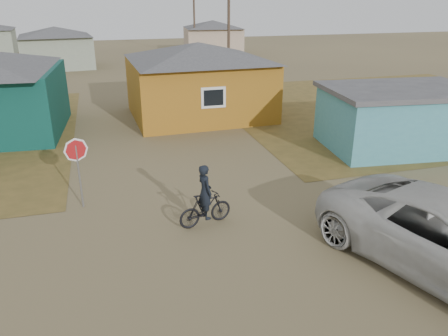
{
  "coord_description": "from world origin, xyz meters",
  "views": [
    {
      "loc": [
        -2.59,
        -8.75,
        6.15
      ],
      "look_at": [
        0.75,
        3.0,
        1.3
      ],
      "focal_mm": 35.0,
      "sensor_mm": 36.0,
      "label": 1
    }
  ],
  "objects": [
    {
      "name": "ground",
      "position": [
        0.0,
        0.0,
        0.0
      ],
      "size": [
        120.0,
        120.0,
        0.0
      ],
      "primitive_type": "plane",
      "color": "brown"
    },
    {
      "name": "grass_ne",
      "position": [
        14.0,
        13.0,
        0.01
      ],
      "size": [
        20.0,
        18.0,
        0.0
      ],
      "primitive_type": "cube",
      "color": "brown",
      "rests_on": "ground"
    },
    {
      "name": "house_yellow",
      "position": [
        2.5,
        14.0,
        2.0
      ],
      "size": [
        7.72,
        6.76,
        3.9
      ],
      "color": "#9A6217",
      "rests_on": "ground"
    },
    {
      "name": "shed_turquoise",
      "position": [
        9.5,
        6.5,
        1.31
      ],
      "size": [
        6.71,
        4.93,
        2.6
      ],
      "color": "teal",
      "rests_on": "ground"
    },
    {
      "name": "house_pale_west",
      "position": [
        -6.0,
        34.0,
        1.86
      ],
      "size": [
        7.04,
        6.15,
        3.6
      ],
      "color": "gray",
      "rests_on": "ground"
    },
    {
      "name": "house_beige_east",
      "position": [
        10.0,
        40.0,
        1.86
      ],
      "size": [
        6.95,
        6.05,
        3.6
      ],
      "color": "tan",
      "rests_on": "ground"
    },
    {
      "name": "utility_pole_near",
      "position": [
        6.5,
        22.0,
        4.14
      ],
      "size": [
        1.4,
        0.2,
        8.0
      ],
      "color": "#47372A",
      "rests_on": "ground"
    },
    {
      "name": "utility_pole_far",
      "position": [
        7.5,
        38.0,
        4.14
      ],
      "size": [
        1.4,
        0.2,
        8.0
      ],
      "color": "#47372A",
      "rests_on": "ground"
    },
    {
      "name": "stop_sign",
      "position": [
        -3.48,
        4.2,
        1.67
      ],
      "size": [
        0.73,
        0.07,
        2.25
      ],
      "color": "gray",
      "rests_on": "ground"
    },
    {
      "name": "cyclist",
      "position": [
        -0.07,
        2.07,
        0.67
      ],
      "size": [
        1.68,
        0.82,
        1.83
      ],
      "color": "black",
      "rests_on": "ground"
    }
  ]
}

